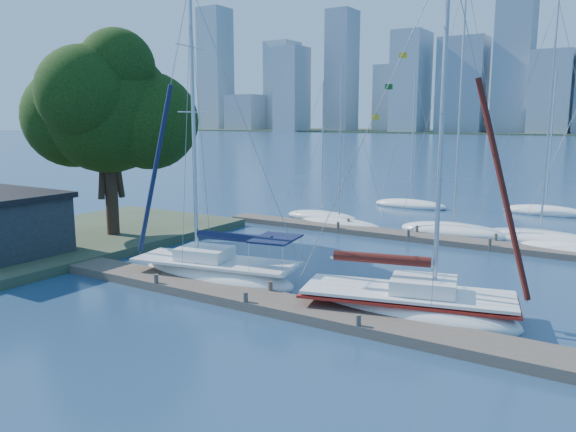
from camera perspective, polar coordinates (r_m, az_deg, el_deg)
The scene contains 13 objects.
ground at distance 23.89m, azimuth -3.03°, elevation -9.02°, with size 700.00×700.00×0.00m, color #182D4C.
near_dock at distance 23.82m, azimuth -3.03°, elevation -8.56°, with size 26.00×2.00×0.40m, color #4D4338.
far_dock at distance 36.97m, azimuth 13.99°, elevation -2.21°, with size 30.00×1.80×0.36m, color #4D4338.
shore at distance 37.66m, azimuth -21.96°, elevation -2.32°, with size 12.00×22.00×0.50m, color #38472D.
tree at distance 36.60m, azimuth -17.92°, elevation 10.64°, with size 10.32×9.37×12.94m.
sailboat_navy at distance 27.18m, azimuth -7.37°, elevation -4.31°, with size 9.07×4.35×14.37m.
sailboat_maroon at distance 22.75m, azimuth 12.08°, elevation -7.35°, with size 9.20×4.89×14.15m.
bg_boat_0 at distance 43.76m, azimuth 3.46°, elevation -0.03°, with size 6.34×3.49×10.81m.
bg_boat_1 at distance 40.69m, azimuth 5.21°, elevation -0.79°, with size 6.71×4.07×11.72m.
bg_boat_2 at distance 39.24m, azimuth 16.48°, elevation -1.41°, with size 7.33×2.62×16.89m.
bg_boat_3 at distance 38.84m, azimuth 24.22°, elevation -2.05°, with size 8.00×3.58×14.99m.
bg_boat_6 at distance 50.76m, azimuth 12.33°, elevation 1.16°, with size 6.86×4.14×11.88m.
bg_boat_7 at distance 50.50m, azimuth 24.68°, elevation 0.45°, with size 6.77×3.01×11.73m.
Camera 1 is at (13.02, -18.48, 7.72)m, focal length 35.00 mm.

